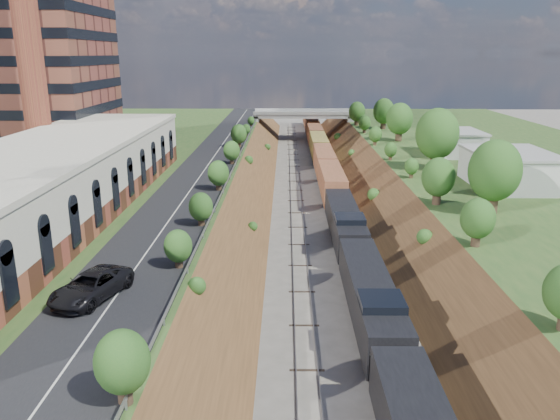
{
  "coord_description": "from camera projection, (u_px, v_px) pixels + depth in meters",
  "views": [
    {
      "loc": [
        -4.08,
        -14.12,
        20.8
      ],
      "look_at": [
        -4.65,
        37.36,
        6.0
      ],
      "focal_mm": 35.0,
      "sensor_mm": 36.0,
      "label": 1
    }
  ],
  "objects": [
    {
      "name": "smokestack",
      "position": [
        25.0,
        18.0,
        66.57
      ],
      "size": [
        3.2,
        3.2,
        40.0
      ],
      "primitive_type": "cylinder",
      "color": "brown",
      "rests_on": "platform_left"
    },
    {
      "name": "platform_right",
      "position": [
        552.0,
        190.0,
        75.89
      ],
      "size": [
        44.0,
        180.0,
        5.0
      ],
      "primitive_type": "cube",
      "color": "#2C5021",
      "rests_on": "ground"
    },
    {
      "name": "suv",
      "position": [
        91.0,
        286.0,
        36.1
      ],
      "size": [
        4.8,
        6.95,
        1.76
      ],
      "primitive_type": "imported",
      "rotation": [
        0.0,
        0.0,
        -0.33
      ],
      "color": "black",
      "rests_on": "road"
    },
    {
      "name": "embankment_right",
      "position": [
        393.0,
        207.0,
        76.82
      ],
      "size": [
        10.0,
        180.0,
        10.0
      ],
      "primitive_type": "cube",
      "rotation": [
        0.0,
        0.79,
        0.0
      ],
      "color": "brown",
      "rests_on": "ground"
    },
    {
      "name": "rail_right_track",
      "position": [
        333.0,
        206.0,
        76.88
      ],
      "size": [
        1.58,
        180.0,
        0.18
      ],
      "primitive_type": "cube",
      "color": "gray",
      "rests_on": "ground"
    },
    {
      "name": "platform_left",
      "position": [
        80.0,
        189.0,
        76.6
      ],
      "size": [
        44.0,
        180.0,
        5.0
      ],
      "primitive_type": "cube",
      "color": "#2C5021",
      "rests_on": "ground"
    },
    {
      "name": "overpass",
      "position": [
        303.0,
        120.0,
        135.16
      ],
      "size": [
        24.5,
        8.3,
        7.4
      ],
      "color": "gray",
      "rests_on": "ground"
    },
    {
      "name": "embankment_left",
      "position": [
        237.0,
        206.0,
        77.05
      ],
      "size": [
        10.0,
        180.0,
        10.0
      ],
      "primitive_type": "cube",
      "rotation": [
        0.0,
        0.79,
        0.0
      ],
      "color": "brown",
      "rests_on": "ground"
    },
    {
      "name": "white_building_near",
      "position": [
        510.0,
        170.0,
        67.06
      ],
      "size": [
        9.0,
        12.0,
        4.0
      ],
      "primitive_type": "cube",
      "color": "silver",
      "rests_on": "platform_right"
    },
    {
      "name": "rail_left_track",
      "position": [
        296.0,
        206.0,
        76.94
      ],
      "size": [
        1.58,
        180.0,
        0.18
      ],
      "primitive_type": "cube",
      "color": "gray",
      "rests_on": "ground"
    },
    {
      "name": "guardrail",
      "position": [
        233.0,
        168.0,
        75.34
      ],
      "size": [
        0.1,
        171.0,
        0.7
      ],
      "color": "#99999E",
      "rests_on": "platform_left"
    },
    {
      "name": "commercial_building",
      "position": [
        44.0,
        183.0,
        53.75
      ],
      "size": [
        14.3,
        62.3,
        7.0
      ],
      "color": "brown",
      "rests_on": "platform_left"
    },
    {
      "name": "freight_train",
      "position": [
        325.0,
        163.0,
        93.97
      ],
      "size": [
        3.13,
        159.07,
        4.65
      ],
      "color": "black",
      "rests_on": "ground"
    },
    {
      "name": "tree_right_large",
      "position": [
        495.0,
        171.0,
        54.94
      ],
      "size": [
        5.25,
        5.25,
        7.61
      ],
      "color": "#473323",
      "rests_on": "platform_right"
    },
    {
      "name": "tree_left_crest",
      "position": [
        171.0,
        266.0,
        36.68
      ],
      "size": [
        2.45,
        2.45,
        3.55
      ],
      "color": "#473323",
      "rests_on": "platform_left"
    },
    {
      "name": "road",
      "position": [
        204.0,
        171.0,
        75.71
      ],
      "size": [
        8.0,
        180.0,
        0.1
      ],
      "primitive_type": "cube",
      "color": "black",
      "rests_on": "platform_left"
    },
    {
      "name": "white_building_far",
      "position": [
        453.0,
        143.0,
        88.27
      ],
      "size": [
        8.0,
        10.0,
        3.6
      ],
      "primitive_type": "cube",
      "color": "silver",
      "rests_on": "platform_right"
    }
  ]
}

